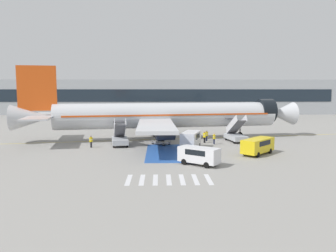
{
  "coord_description": "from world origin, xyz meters",
  "views": [
    {
      "loc": [
        -1.79,
        -53.26,
        8.09
      ],
      "look_at": [
        -0.4,
        -1.28,
        2.22
      ],
      "focal_mm": 35.0,
      "sensor_mm": 36.0,
      "label": 1
    }
  ],
  "objects_px": {
    "boarding_stairs_aft": "(120,138)",
    "service_van_1": "(199,154)",
    "airliner": "(164,115)",
    "ground_crew_2": "(91,141)",
    "terminal_building": "(148,97)",
    "service_van_2": "(258,145)",
    "ground_crew_1": "(207,135)",
    "boarding_stairs_forward": "(236,135)",
    "ground_crew_3": "(214,138)",
    "service_van_0": "(191,139)",
    "baggage_cart": "(161,143)",
    "fuel_tanker": "(132,117)",
    "ground_crew_0": "(205,136)"
  },
  "relations": [
    {
      "from": "boarding_stairs_aft",
      "to": "service_van_0",
      "type": "relative_size",
      "value": 1.1
    },
    {
      "from": "ground_crew_1",
      "to": "ground_crew_3",
      "type": "height_order",
      "value": "ground_crew_1"
    },
    {
      "from": "ground_crew_2",
      "to": "airliner",
      "type": "bearing_deg",
      "value": 153.34
    },
    {
      "from": "ground_crew_1",
      "to": "fuel_tanker",
      "type": "bearing_deg",
      "value": 76.94
    },
    {
      "from": "service_van_0",
      "to": "service_van_2",
      "type": "xyz_separation_m",
      "value": [
        7.98,
        -3.9,
        -0.19
      ]
    },
    {
      "from": "service_van_2",
      "to": "ground_crew_1",
      "type": "height_order",
      "value": "service_van_2"
    },
    {
      "from": "airliner",
      "to": "service_van_2",
      "type": "xyz_separation_m",
      "value": [
        11.43,
        -12.73,
        -2.67
      ]
    },
    {
      "from": "boarding_stairs_forward",
      "to": "service_van_0",
      "type": "relative_size",
      "value": 1.1
    },
    {
      "from": "baggage_cart",
      "to": "ground_crew_0",
      "type": "relative_size",
      "value": 1.68
    },
    {
      "from": "service_van_1",
      "to": "service_van_2",
      "type": "xyz_separation_m",
      "value": [
        8.01,
        5.54,
        0.04
      ]
    },
    {
      "from": "boarding_stairs_aft",
      "to": "baggage_cart",
      "type": "relative_size",
      "value": 1.86
    },
    {
      "from": "baggage_cart",
      "to": "fuel_tanker",
      "type": "bearing_deg",
      "value": -126.28
    },
    {
      "from": "boarding_stairs_forward",
      "to": "fuel_tanker",
      "type": "bearing_deg",
      "value": 115.06
    },
    {
      "from": "boarding_stairs_aft",
      "to": "service_van_1",
      "type": "distance_m",
      "value": 16.02
    },
    {
      "from": "ground_crew_1",
      "to": "airliner",
      "type": "bearing_deg",
      "value": 122.14
    },
    {
      "from": "baggage_cart",
      "to": "ground_crew_3",
      "type": "height_order",
      "value": "ground_crew_3"
    },
    {
      "from": "service_van_1",
      "to": "ground_crew_3",
      "type": "xyz_separation_m",
      "value": [
        3.85,
        13.19,
        -0.23
      ]
    },
    {
      "from": "boarding_stairs_aft",
      "to": "service_van_1",
      "type": "bearing_deg",
      "value": -61.18
    },
    {
      "from": "boarding_stairs_forward",
      "to": "ground_crew_1",
      "type": "bearing_deg",
      "value": 160.15
    },
    {
      "from": "airliner",
      "to": "boarding_stairs_forward",
      "type": "height_order",
      "value": "airliner"
    },
    {
      "from": "baggage_cart",
      "to": "ground_crew_2",
      "type": "bearing_deg",
      "value": -35.97
    },
    {
      "from": "service_van_2",
      "to": "airliner",
      "type": "bearing_deg",
      "value": -4.09
    },
    {
      "from": "airliner",
      "to": "fuel_tanker",
      "type": "bearing_deg",
      "value": -172.71
    },
    {
      "from": "boarding_stairs_forward",
      "to": "baggage_cart",
      "type": "bearing_deg",
      "value": -178.1
    },
    {
      "from": "boarding_stairs_forward",
      "to": "airliner",
      "type": "bearing_deg",
      "value": 156.41
    },
    {
      "from": "service_van_2",
      "to": "terminal_building",
      "type": "height_order",
      "value": "terminal_building"
    },
    {
      "from": "fuel_tanker",
      "to": "ground_crew_1",
      "type": "xyz_separation_m",
      "value": [
        13.71,
        -25.49,
        -0.72
      ]
    },
    {
      "from": "service_van_1",
      "to": "ground_crew_3",
      "type": "bearing_deg",
      "value": -159.8
    },
    {
      "from": "ground_crew_2",
      "to": "service_van_0",
      "type": "bearing_deg",
      "value": 111.77
    },
    {
      "from": "boarding_stairs_aft",
      "to": "terminal_building",
      "type": "xyz_separation_m",
      "value": [
        2.05,
        62.05,
        4.53
      ]
    },
    {
      "from": "fuel_tanker",
      "to": "ground_crew_0",
      "type": "bearing_deg",
      "value": 32.31
    },
    {
      "from": "baggage_cart",
      "to": "terminal_building",
      "type": "bearing_deg",
      "value": -135.48
    },
    {
      "from": "ground_crew_2",
      "to": "baggage_cart",
      "type": "bearing_deg",
      "value": 130.92
    },
    {
      "from": "ground_crew_2",
      "to": "ground_crew_3",
      "type": "distance_m",
      "value": 17.74
    },
    {
      "from": "boarding_stairs_aft",
      "to": "ground_crew_0",
      "type": "relative_size",
      "value": 3.13
    },
    {
      "from": "service_van_1",
      "to": "ground_crew_3",
      "type": "height_order",
      "value": "service_van_1"
    },
    {
      "from": "boarding_stairs_aft",
      "to": "terminal_building",
      "type": "distance_m",
      "value": 62.25
    },
    {
      "from": "service_van_1",
      "to": "fuel_tanker",
      "type": "bearing_deg",
      "value": -129.4
    },
    {
      "from": "baggage_cart",
      "to": "ground_crew_0",
      "type": "bearing_deg",
      "value": 141.74
    },
    {
      "from": "boarding_stairs_forward",
      "to": "ground_crew_2",
      "type": "distance_m",
      "value": 21.83
    },
    {
      "from": "service_van_1",
      "to": "ground_crew_2",
      "type": "height_order",
      "value": "service_van_1"
    },
    {
      "from": "airliner",
      "to": "service_van_1",
      "type": "xyz_separation_m",
      "value": [
        3.42,
        -18.27,
        -2.71
      ]
    },
    {
      "from": "ground_crew_2",
      "to": "terminal_building",
      "type": "height_order",
      "value": "terminal_building"
    },
    {
      "from": "service_van_0",
      "to": "baggage_cart",
      "type": "distance_m",
      "value": 5.6
    },
    {
      "from": "service_van_1",
      "to": "ground_crew_3",
      "type": "relative_size",
      "value": 2.81
    },
    {
      "from": "boarding_stairs_forward",
      "to": "ground_crew_0",
      "type": "height_order",
      "value": "boarding_stairs_forward"
    },
    {
      "from": "airliner",
      "to": "boarding_stairs_aft",
      "type": "height_order",
      "value": "airliner"
    },
    {
      "from": "boarding_stairs_forward",
      "to": "terminal_building",
      "type": "distance_m",
      "value": 61.27
    },
    {
      "from": "ground_crew_3",
      "to": "ground_crew_1",
      "type": "bearing_deg",
      "value": 175.59
    },
    {
      "from": "fuel_tanker",
      "to": "service_van_1",
      "type": "distance_m",
      "value": 43.11
    }
  ]
}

